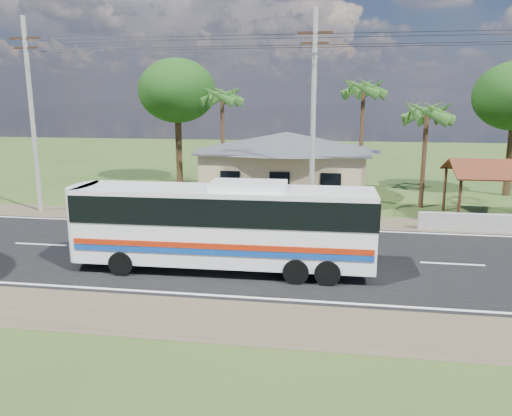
{
  "coord_description": "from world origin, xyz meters",
  "views": [
    {
      "loc": [
        4.11,
        -20.13,
        6.53
      ],
      "look_at": [
        0.82,
        1.0,
        1.84
      ],
      "focal_mm": 35.0,
      "sensor_mm": 36.0,
      "label": 1
    }
  ],
  "objects": [
    {
      "name": "palm_mid",
      "position": [
        6.0,
        15.5,
        7.16
      ],
      "size": [
        2.8,
        2.8,
        8.2
      ],
      "color": "#47301E",
      "rests_on": "ground"
    },
    {
      "name": "palm_far",
      "position": [
        -4.0,
        16.0,
        6.68
      ],
      "size": [
        2.8,
        2.8,
        7.7
      ],
      "color": "#47301E",
      "rests_on": "ground"
    },
    {
      "name": "palm_near",
      "position": [
        9.5,
        11.0,
        5.71
      ],
      "size": [
        2.8,
        2.8,
        6.7
      ],
      "color": "#47301E",
      "rests_on": "ground"
    },
    {
      "name": "concrete_barrier",
      "position": [
        12.0,
        5.6,
        0.45
      ],
      "size": [
        7.0,
        0.3,
        0.9
      ],
      "primitive_type": "cube",
      "color": "#9E9E99",
      "rests_on": "ground"
    },
    {
      "name": "tree_behind_house",
      "position": [
        -8.0,
        18.0,
        7.12
      ],
      "size": [
        6.0,
        6.0,
        9.61
      ],
      "color": "#47301E",
      "rests_on": "ground"
    },
    {
      "name": "utility_poles",
      "position": [
        2.67,
        6.49,
        5.77
      ],
      "size": [
        32.8,
        2.22,
        11.0
      ],
      "color": "#9E9E99",
      "rests_on": "ground"
    },
    {
      "name": "house",
      "position": [
        1.0,
        13.0,
        2.64
      ],
      "size": [
        12.4,
        10.0,
        5.0
      ],
      "color": "tan",
      "rests_on": "ground"
    },
    {
      "name": "ground",
      "position": [
        0.0,
        0.0,
        0.0
      ],
      "size": [
        120.0,
        120.0,
        0.0
      ],
      "primitive_type": "plane",
      "color": "#284418",
      "rests_on": "ground"
    },
    {
      "name": "waiting_shed",
      "position": [
        13.0,
        8.5,
        2.73
      ],
      "size": [
        5.2,
        4.48,
        3.35
      ],
      "color": "#382114",
      "rests_on": "ground"
    },
    {
      "name": "coach_bus",
      "position": [
        0.08,
        -2.08,
        2.01
      ],
      "size": [
        11.38,
        2.64,
        3.52
      ],
      "rotation": [
        0.0,
        0.0,
        0.02
      ],
      "color": "white",
      "rests_on": "ground"
    },
    {
      "name": "motorcycle",
      "position": [
        4.92,
        5.22,
        0.44
      ],
      "size": [
        1.71,
        0.68,
        0.88
      ],
      "primitive_type": "imported",
      "rotation": [
        0.0,
        0.0,
        1.51
      ],
      "color": "black",
      "rests_on": "ground"
    },
    {
      "name": "road",
      "position": [
        0.0,
        0.0,
        0.01
      ],
      "size": [
        120.0,
        16.0,
        0.03
      ],
      "color": "black",
      "rests_on": "ground"
    }
  ]
}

